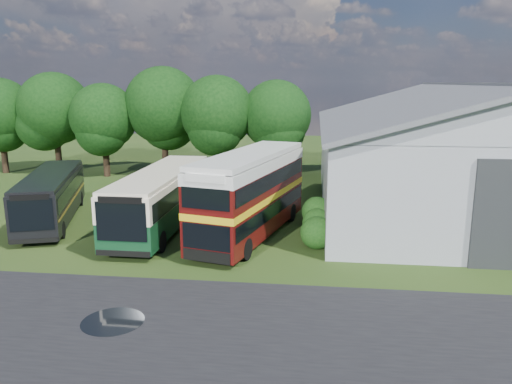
# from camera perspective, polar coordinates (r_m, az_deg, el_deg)

# --- Properties ---
(ground) EXTENTS (120.00, 120.00, 0.00)m
(ground) POSITION_cam_1_polar(r_m,az_deg,el_deg) (20.87, -8.95, -10.95)
(ground) COLOR #1D3511
(ground) RESTS_ON ground
(asphalt_road) EXTENTS (60.00, 8.00, 0.02)m
(asphalt_road) POSITION_cam_1_polar(r_m,az_deg,el_deg) (17.62, -1.91, -15.42)
(asphalt_road) COLOR black
(asphalt_road) RESTS_ON ground
(puddle) EXTENTS (2.20, 2.20, 0.01)m
(puddle) POSITION_cam_1_polar(r_m,az_deg,el_deg) (18.78, -16.04, -14.08)
(puddle) COLOR black
(puddle) RESTS_ON ground
(storage_shed) EXTENTS (18.80, 24.80, 8.15)m
(storage_shed) POSITION_cam_1_polar(r_m,az_deg,el_deg) (35.91, 22.37, 5.04)
(storage_shed) COLOR gray
(storage_shed) RESTS_ON ground
(tree_far_left) EXTENTS (6.12, 6.12, 8.64)m
(tree_far_left) POSITION_cam_1_polar(r_m,az_deg,el_deg) (51.10, -27.25, 8.12)
(tree_far_left) COLOR black
(tree_far_left) RESTS_ON ground
(tree_left_a) EXTENTS (6.46, 6.46, 9.12)m
(tree_left_a) POSITION_cam_1_polar(r_m,az_deg,el_deg) (48.92, -22.03, 8.82)
(tree_left_a) COLOR black
(tree_left_a) RESTS_ON ground
(tree_left_b) EXTENTS (5.78, 5.78, 8.16)m
(tree_left_b) POSITION_cam_1_polar(r_m,az_deg,el_deg) (45.85, -17.03, 8.21)
(tree_left_b) COLOR black
(tree_left_b) RESTS_ON ground
(tree_mid) EXTENTS (6.80, 6.80, 9.60)m
(tree_mid) POSITION_cam_1_polar(r_m,az_deg,el_deg) (45.27, -10.55, 9.68)
(tree_mid) COLOR black
(tree_mid) RESTS_ON ground
(tree_right_a) EXTENTS (6.26, 6.26, 8.83)m
(tree_right_a) POSITION_cam_1_polar(r_m,az_deg,el_deg) (43.09, -4.48, 9.05)
(tree_right_a) COLOR black
(tree_right_a) RESTS_ON ground
(tree_right_b) EXTENTS (5.98, 5.98, 8.45)m
(tree_right_b) POSITION_cam_1_polar(r_m,az_deg,el_deg) (43.21, 2.33, 8.76)
(tree_right_b) COLOR black
(tree_right_b) RESTS_ON ground
(shrub_front) EXTENTS (1.70, 1.70, 1.70)m
(shrub_front) POSITION_cam_1_polar(r_m,az_deg,el_deg) (25.74, 6.94, -6.28)
(shrub_front) COLOR #194714
(shrub_front) RESTS_ON ground
(shrub_mid) EXTENTS (1.60, 1.60, 1.60)m
(shrub_mid) POSITION_cam_1_polar(r_m,az_deg,el_deg) (27.64, 6.94, -4.96)
(shrub_mid) COLOR #194714
(shrub_mid) RESTS_ON ground
(shrub_back) EXTENTS (1.80, 1.80, 1.80)m
(shrub_back) POSITION_cam_1_polar(r_m,az_deg,el_deg) (29.56, 6.95, -3.80)
(shrub_back) COLOR #194714
(shrub_back) RESTS_ON ground
(bus_green_single) EXTENTS (2.90, 12.04, 3.31)m
(bus_green_single) POSITION_cam_1_polar(r_m,az_deg,el_deg) (29.05, -10.69, -0.62)
(bus_green_single) COLOR black
(bus_green_single) RESTS_ON ground
(bus_maroon_double) EXTENTS (5.28, 11.02, 4.59)m
(bus_maroon_double) POSITION_cam_1_polar(r_m,az_deg,el_deg) (26.84, -0.63, -0.33)
(bus_maroon_double) COLOR black
(bus_maroon_double) RESTS_ON ground
(bus_dark_single) EXTENTS (5.72, 10.84, 2.93)m
(bus_dark_single) POSITION_cam_1_polar(r_m,az_deg,el_deg) (32.26, -22.33, -0.42)
(bus_dark_single) COLOR black
(bus_dark_single) RESTS_ON ground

